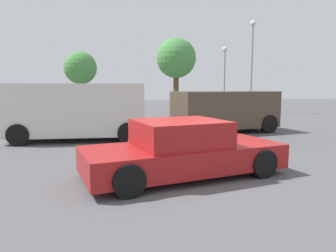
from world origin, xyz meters
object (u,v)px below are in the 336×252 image
dog (138,144)px  pedestrian (133,108)px  light_post_far (252,52)px  light_post_mid (225,66)px  sedan_foreground (182,151)px  suv_dark (225,110)px  van_white (78,110)px

dog → pedestrian: bearing=-61.3°
light_post_far → light_post_mid: bearing=104.1°
dog → light_post_far: 17.10m
sedan_foreground → pedestrian: size_ratio=2.87×
light_post_mid → suv_dark: bearing=-110.2°
sedan_foreground → pedestrian: pedestrian is taller
sedan_foreground → suv_dark: (3.40, 6.27, 0.42)m
light_post_far → suv_dark: bearing=-120.7°
light_post_mid → light_post_far: size_ratio=0.78×
dog → van_white: 3.53m
dog → light_post_mid: (9.03, 16.73, 3.52)m
pedestrian → sedan_foreground: bearing=-84.0°
light_post_mid → dog: bearing=-118.4°
light_post_mid → light_post_far: (0.88, -3.51, 0.89)m
van_white → light_post_mid: light_post_mid is taller
light_post_mid → van_white: bearing=-128.4°
sedan_foreground → suv_dark: 7.15m
suv_dark → light_post_mid: bearing=58.3°
van_white → suv_dark: size_ratio=1.04×
van_white → light_post_mid: (11.07, 13.98, 2.64)m
van_white → pedestrian: bearing=54.5°
sedan_foreground → light_post_mid: size_ratio=0.88×
sedan_foreground → van_white: van_white is taller
suv_dark → light_post_far: (5.71, 9.63, 3.69)m
light_post_far → sedan_foreground: bearing=-119.8°
suv_dark → dog: bearing=-151.0°
suv_dark → pedestrian: suv_dark is taller
van_white → sedan_foreground: bearing=-59.7°
dog → sedan_foreground: bearing=138.1°
suv_dark → light_post_far: 11.79m
light_post_mid → pedestrian: bearing=-128.5°
van_white → suv_dark: van_white is taller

